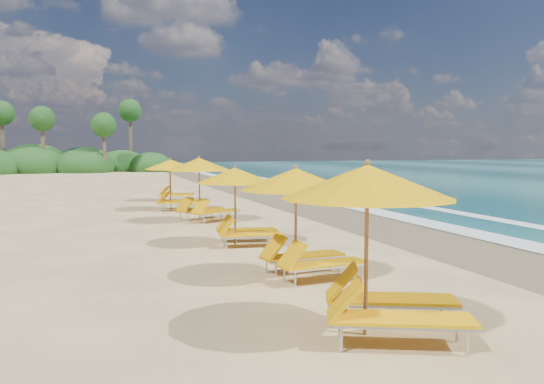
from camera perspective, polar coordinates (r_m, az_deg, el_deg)
name	(u,v)px	position (r m, az deg, el deg)	size (l,w,h in m)	color
ground	(272,228)	(18.35, 0.00, -3.74)	(160.00, 160.00, 0.00)	#DAC080
wet_sand	(378,222)	(19.98, 10.95, -3.12)	(4.00, 160.00, 0.01)	olive
surf_foam	(442,219)	(21.44, 17.24, -2.66)	(4.00, 160.00, 0.01)	white
station_0	(380,238)	(7.94, 11.17, -4.66)	(3.28, 3.25, 2.52)	olive
station_1	(304,215)	(11.24, 3.30, -2.38)	(2.65, 2.49, 2.33)	olive
station_2	(241,200)	(15.10, -3.22, -0.87)	(2.56, 2.43, 2.19)	olive
station_3	(203,185)	(20.00, -7.13, 0.75)	(3.12, 3.11, 2.37)	olive
station_4	(175,181)	(23.79, -10.07, 1.15)	(2.84, 2.79, 2.23)	olive
station_5	(173,178)	(27.85, -10.24, 1.46)	(2.63, 2.58, 2.07)	olive
treeline	(45,163)	(62.87, -22.47, 2.79)	(25.80, 8.80, 9.74)	#163D14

